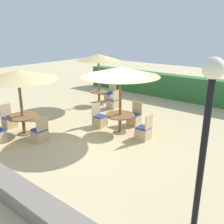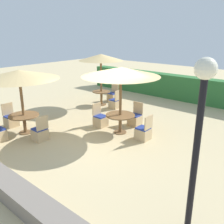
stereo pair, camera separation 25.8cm
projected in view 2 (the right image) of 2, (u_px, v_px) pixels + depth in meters
The scene contains 16 objects.
ground_plane at pixel (101, 140), 8.84m from camera, with size 40.00×40.00×0.00m, color #C6B284.
hedge_row at pixel (187, 89), 13.60m from camera, with size 13.00×0.70×1.33m, color #2D6B33.
lamp_post at pixel (200, 116), 4.12m from camera, with size 0.36×0.36×3.32m.
parasol_center at pixel (121, 72), 8.78m from camera, with size 2.82×2.82×2.48m.
round_table_center at pixel (120, 118), 9.32m from camera, with size 1.09×1.09×0.72m.
patio_chair_center_west at pixel (100, 120), 10.06m from camera, with size 0.46×0.46×0.93m.
patio_chair_center_north at pixel (135, 119), 10.20m from camera, with size 0.46×0.46×0.93m.
patio_chair_center_east at pixel (143, 132), 8.82m from camera, with size 0.46×0.46×0.93m.
parasol_back_left at pixel (101, 58), 12.29m from camera, with size 2.22×2.22×2.60m.
round_table_back_left at pixel (101, 95), 12.88m from camera, with size 0.90×0.90×0.72m.
patio_chair_back_left_east at pixel (115, 103), 12.39m from camera, with size 0.46×0.46×0.93m.
patio_chair_back_left_north at pixel (113, 96), 13.68m from camera, with size 0.46×0.46×0.93m.
parasol_front_left at pixel (19, 75), 8.79m from camera, with size 2.82×2.82×2.38m.
round_table_front_left at pixel (24, 119), 9.30m from camera, with size 1.11×1.11×0.71m.
patio_chair_front_left_west at pixel (11, 120), 10.05m from camera, with size 0.46×0.46×0.93m.
patio_chair_front_left_east at pixel (40, 133), 8.76m from camera, with size 0.46×0.46×0.93m.
Camera 2 is at (5.57, -5.87, 3.71)m, focal length 40.00 mm.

